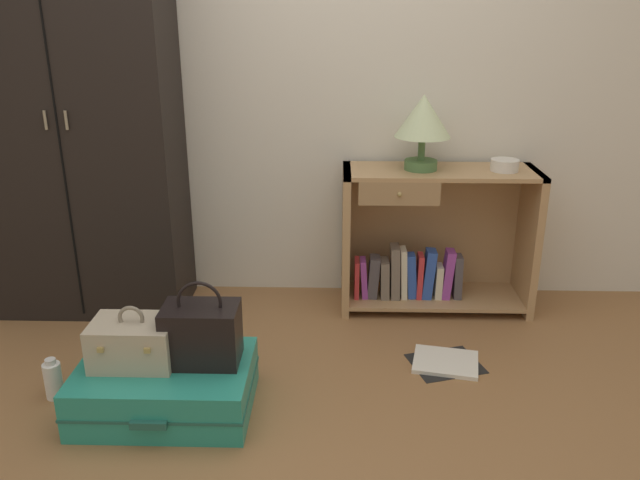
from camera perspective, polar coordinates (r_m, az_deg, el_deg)
name	(u,v)px	position (r m, az deg, el deg)	size (l,w,h in m)	color
ground_plane	(284,444)	(2.56, -3.26, -17.79)	(9.00, 9.00, 0.00)	olive
back_wall	(302,61)	(3.53, -1.62, 15.69)	(6.40, 0.10, 2.60)	silver
wardrobe	(75,112)	(3.52, -21.07, 10.61)	(1.01, 0.47, 2.14)	black
bookshelf	(429,243)	(3.51, 9.77, -0.23)	(1.02, 0.39, 0.78)	tan
table_lamp	(423,120)	(3.32, 9.22, 10.57)	(0.29, 0.29, 0.38)	#4C7542
bowl	(505,165)	(3.43, 16.20, 6.46)	(0.14, 0.14, 0.06)	silver
suitcase_large	(166,387)	(2.76, -13.63, -12.67)	(0.71, 0.52, 0.21)	teal
train_case	(134,342)	(2.70, -16.34, -8.77)	(0.33, 0.24, 0.25)	#B7A88E
handbag	(202,333)	(2.64, -10.56, -8.21)	(0.31, 0.20, 0.35)	black
bottle	(53,380)	(2.99, -22.78, -11.46)	(0.07, 0.07, 0.18)	white
open_book_on_floor	(446,362)	(3.09, 11.18, -10.69)	(0.38, 0.34, 0.02)	white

